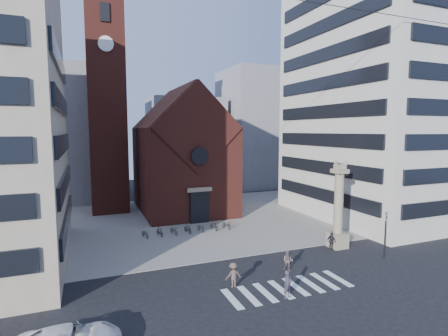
{
  "coord_description": "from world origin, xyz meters",
  "views": [
    {
      "loc": [
        -13.09,
        -24.28,
        11.65
      ],
      "look_at": [
        -0.22,
        8.0,
        7.91
      ],
      "focal_mm": 28.0,
      "sensor_mm": 36.0,
      "label": 1
    }
  ],
  "objects_px": {
    "pedestrian_0": "(288,284)",
    "scooter_0": "(145,234)",
    "pedestrian_1": "(288,261)",
    "pedestrian_2": "(332,241)",
    "lion_column": "(338,214)",
    "traffic_light": "(385,234)"
  },
  "relations": [
    {
      "from": "pedestrian_1",
      "to": "traffic_light",
      "type": "bearing_deg",
      "value": 34.9
    },
    {
      "from": "pedestrian_0",
      "to": "traffic_light",
      "type": "bearing_deg",
      "value": 0.57
    },
    {
      "from": "traffic_light",
      "to": "pedestrian_2",
      "type": "relative_size",
      "value": 2.48
    },
    {
      "from": "pedestrian_0",
      "to": "pedestrian_2",
      "type": "relative_size",
      "value": 1.13
    },
    {
      "from": "pedestrian_1",
      "to": "pedestrian_2",
      "type": "height_order",
      "value": "pedestrian_2"
    },
    {
      "from": "pedestrian_1",
      "to": "scooter_0",
      "type": "xyz_separation_m",
      "value": [
        -9.62,
        13.37,
        -0.36
      ]
    },
    {
      "from": "pedestrian_0",
      "to": "scooter_0",
      "type": "distance_m",
      "value": 18.8
    },
    {
      "from": "traffic_light",
      "to": "pedestrian_0",
      "type": "distance_m",
      "value": 12.82
    },
    {
      "from": "lion_column",
      "to": "pedestrian_0",
      "type": "bearing_deg",
      "value": -144.87
    },
    {
      "from": "lion_column",
      "to": "pedestrian_1",
      "type": "xyz_separation_m",
      "value": [
        -7.77,
        -3.22,
        -2.6
      ]
    },
    {
      "from": "lion_column",
      "to": "scooter_0",
      "type": "distance_m",
      "value": 20.35
    },
    {
      "from": "pedestrian_2",
      "to": "pedestrian_0",
      "type": "bearing_deg",
      "value": 114.67
    },
    {
      "from": "pedestrian_2",
      "to": "scooter_0",
      "type": "relative_size",
      "value": 1.02
    },
    {
      "from": "pedestrian_1",
      "to": "pedestrian_2",
      "type": "relative_size",
      "value": 0.99
    },
    {
      "from": "traffic_light",
      "to": "pedestrian_2",
      "type": "xyz_separation_m",
      "value": [
        -3.0,
        3.65,
        -1.42
      ]
    },
    {
      "from": "traffic_light",
      "to": "pedestrian_1",
      "type": "bearing_deg",
      "value": 175.45
    },
    {
      "from": "pedestrian_0",
      "to": "lion_column",
      "type": "bearing_deg",
      "value": 20.84
    },
    {
      "from": "lion_column",
      "to": "pedestrian_1",
      "type": "relative_size",
      "value": 5.05
    },
    {
      "from": "pedestrian_0",
      "to": "scooter_0",
      "type": "relative_size",
      "value": 1.15
    },
    {
      "from": "traffic_light",
      "to": "pedestrian_2",
      "type": "distance_m",
      "value": 4.93
    },
    {
      "from": "pedestrian_1",
      "to": "pedestrian_2",
      "type": "xyz_separation_m",
      "value": [
        6.76,
        2.87,
        0.01
      ]
    },
    {
      "from": "lion_column",
      "to": "pedestrian_0",
      "type": "height_order",
      "value": "lion_column"
    }
  ]
}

